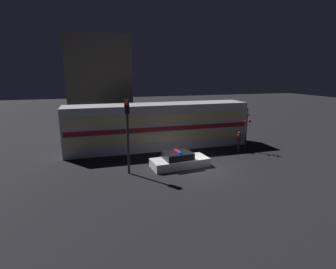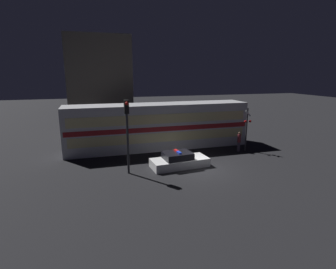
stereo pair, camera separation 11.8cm
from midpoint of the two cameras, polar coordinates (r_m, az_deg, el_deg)
The scene contains 7 objects.
ground_plane at distance 19.13m, azimuth 7.64°, elevation -7.57°, with size 120.00×120.00×0.00m, color black.
train at distance 23.99m, azimuth -1.91°, elevation 1.88°, with size 16.53×2.89×4.07m.
police_car at distance 19.42m, azimuth 2.61°, elevation -5.72°, with size 4.34×2.09×1.23m.
pedestrian at distance 23.87m, azimuth 15.32°, elevation -1.46°, with size 0.29×0.29×1.75m.
crossing_signal_near at distance 23.95m, azimuth 16.90°, elevation 1.51°, with size 0.69×0.30×3.82m.
traffic_light_corner at distance 17.54m, azimuth -8.70°, elevation 1.75°, with size 0.30×0.46×5.05m.
building_left at distance 31.93m, azimuth -14.58°, elevation 10.29°, with size 6.80×6.62×10.72m.
Camera 2 is at (-7.38, -16.30, 6.74)m, focal length 28.00 mm.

